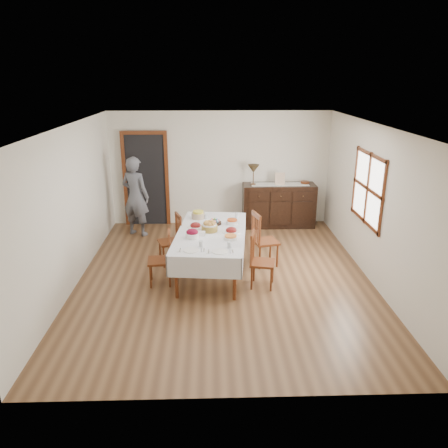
{
  "coord_description": "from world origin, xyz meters",
  "views": [
    {
      "loc": [
        -0.22,
        -6.89,
        3.35
      ],
      "look_at": [
        0.0,
        0.1,
        0.95
      ],
      "focal_mm": 35.0,
      "sensor_mm": 36.0,
      "label": 1
    }
  ],
  "objects_px": {
    "dining_table": "(211,237)",
    "person": "(135,194)",
    "chair_left_far": "(172,239)",
    "sideboard": "(279,205)",
    "chair_left_near": "(162,257)",
    "chair_right_far": "(263,239)",
    "table_lamp": "(253,169)",
    "chair_right_near": "(260,259)"
  },
  "relations": [
    {
      "from": "chair_left_far",
      "to": "chair_right_near",
      "type": "relative_size",
      "value": 1.0
    },
    {
      "from": "dining_table",
      "to": "chair_left_far",
      "type": "height_order",
      "value": "chair_left_far"
    },
    {
      "from": "dining_table",
      "to": "chair_left_near",
      "type": "bearing_deg",
      "value": -148.7
    },
    {
      "from": "dining_table",
      "to": "person",
      "type": "height_order",
      "value": "person"
    },
    {
      "from": "sideboard",
      "to": "dining_table",
      "type": "bearing_deg",
      "value": -121.85
    },
    {
      "from": "chair_right_far",
      "to": "sideboard",
      "type": "distance_m",
      "value": 2.29
    },
    {
      "from": "dining_table",
      "to": "chair_left_far",
      "type": "xyz_separation_m",
      "value": [
        -0.72,
        0.46,
        -0.21
      ]
    },
    {
      "from": "person",
      "to": "chair_right_near",
      "type": "bearing_deg",
      "value": 157.66
    },
    {
      "from": "chair_left_near",
      "to": "chair_right_near",
      "type": "distance_m",
      "value": 1.62
    },
    {
      "from": "chair_right_far",
      "to": "sideboard",
      "type": "bearing_deg",
      "value": -30.11
    },
    {
      "from": "chair_left_far",
      "to": "chair_right_near",
      "type": "bearing_deg",
      "value": 37.6
    },
    {
      "from": "table_lamp",
      "to": "sideboard",
      "type": "bearing_deg",
      "value": 1.53
    },
    {
      "from": "dining_table",
      "to": "chair_left_near",
      "type": "height_order",
      "value": "chair_left_near"
    },
    {
      "from": "dining_table",
      "to": "chair_right_far",
      "type": "distance_m",
      "value": 1.01
    },
    {
      "from": "chair_right_near",
      "to": "chair_right_far",
      "type": "relative_size",
      "value": 0.93
    },
    {
      "from": "dining_table",
      "to": "chair_right_far",
      "type": "relative_size",
      "value": 2.33
    },
    {
      "from": "sideboard",
      "to": "person",
      "type": "relative_size",
      "value": 0.89
    },
    {
      "from": "person",
      "to": "chair_left_near",
      "type": "bearing_deg",
      "value": 132.81
    },
    {
      "from": "sideboard",
      "to": "table_lamp",
      "type": "height_order",
      "value": "table_lamp"
    },
    {
      "from": "dining_table",
      "to": "chair_right_far",
      "type": "xyz_separation_m",
      "value": [
        0.95,
        0.32,
        -0.17
      ]
    },
    {
      "from": "chair_left_near",
      "to": "chair_right_far",
      "type": "distance_m",
      "value": 1.9
    },
    {
      "from": "chair_right_far",
      "to": "chair_left_far",
      "type": "bearing_deg",
      "value": 70.61
    },
    {
      "from": "chair_left_near",
      "to": "sideboard",
      "type": "distance_m",
      "value": 3.75
    },
    {
      "from": "chair_left_far",
      "to": "chair_right_far",
      "type": "xyz_separation_m",
      "value": [
        1.66,
        -0.15,
        0.04
      ]
    },
    {
      "from": "dining_table",
      "to": "person",
      "type": "xyz_separation_m",
      "value": [
        -1.62,
        2.03,
        0.24
      ]
    },
    {
      "from": "chair_left_near",
      "to": "sideboard",
      "type": "relative_size",
      "value": 0.57
    },
    {
      "from": "dining_table",
      "to": "chair_right_near",
      "type": "height_order",
      "value": "chair_right_near"
    },
    {
      "from": "dining_table",
      "to": "chair_left_near",
      "type": "relative_size",
      "value": 2.54
    },
    {
      "from": "chair_left_near",
      "to": "table_lamp",
      "type": "height_order",
      "value": "table_lamp"
    },
    {
      "from": "chair_left_near",
      "to": "chair_right_near",
      "type": "relative_size",
      "value": 0.99
    },
    {
      "from": "chair_left_far",
      "to": "person",
      "type": "distance_m",
      "value": 1.86
    },
    {
      "from": "chair_right_near",
      "to": "person",
      "type": "distance_m",
      "value": 3.55
    },
    {
      "from": "chair_right_far",
      "to": "person",
      "type": "distance_m",
      "value": 3.11
    },
    {
      "from": "dining_table",
      "to": "sideboard",
      "type": "xyz_separation_m",
      "value": [
        1.56,
        2.52,
        -0.19
      ]
    },
    {
      "from": "dining_table",
      "to": "chair_left_far",
      "type": "relative_size",
      "value": 2.52
    },
    {
      "from": "chair_left_near",
      "to": "person",
      "type": "bearing_deg",
      "value": -166.98
    },
    {
      "from": "chair_left_near",
      "to": "table_lamp",
      "type": "bearing_deg",
      "value": 143.03
    },
    {
      "from": "chair_left_far",
      "to": "person",
      "type": "bearing_deg",
      "value": -169.15
    },
    {
      "from": "chair_left_near",
      "to": "person",
      "type": "xyz_separation_m",
      "value": [
        -0.81,
        2.42,
        0.45
      ]
    },
    {
      "from": "person",
      "to": "table_lamp",
      "type": "height_order",
      "value": "person"
    },
    {
      "from": "chair_left_near",
      "to": "person",
      "type": "relative_size",
      "value": 0.5
    },
    {
      "from": "chair_left_far",
      "to": "person",
      "type": "height_order",
      "value": "person"
    }
  ]
}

